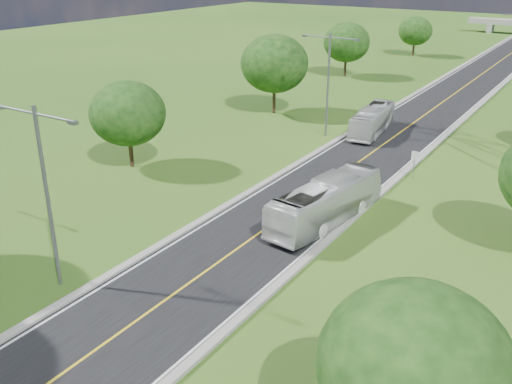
{
  "coord_description": "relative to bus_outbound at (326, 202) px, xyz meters",
  "views": [
    {
      "loc": [
        17.58,
        -5.0,
        16.7
      ],
      "look_at": [
        -0.1,
        22.78,
        3.0
      ],
      "focal_mm": 40.0,
      "sensor_mm": 36.0,
      "label": 1
    }
  ],
  "objects": [
    {
      "name": "speed_limit_sign",
      "position": [
        2.33,
        11.2,
        0.06
      ],
      "size": [
        0.55,
        0.09,
        2.4
      ],
      "color": "slate",
      "rests_on": "ground"
    },
    {
      "name": "streetlight_near_left",
      "position": [
        -8.87,
        -14.79,
        4.4
      ],
      "size": [
        5.9,
        0.25,
        10.0
      ],
      "color": "slate",
      "rests_on": "ground"
    },
    {
      "name": "bus_inbound",
      "position": [
        -5.3,
        21.44,
        -0.16
      ],
      "size": [
        3.31,
        9.7,
        2.65
      ],
      "primitive_type": "imported",
      "rotation": [
        0.0,
        0.0,
        0.12
      ],
      "color": "silver",
      "rests_on": "road"
    },
    {
      "name": "road",
      "position": [
        -2.87,
        39.21,
        -1.51
      ],
      "size": [
        8.0,
        150.0,
        0.06
      ],
      "primitive_type": "cube",
      "color": "black",
      "rests_on": "ground"
    },
    {
      "name": "ground",
      "position": [
        -2.87,
        33.21,
        -1.54
      ],
      "size": [
        260.0,
        260.0,
        0.0
      ],
      "primitive_type": "plane",
      "color": "#2A5618",
      "rests_on": "ground"
    },
    {
      "name": "bus_outbound",
      "position": [
        0.0,
        0.0,
        0.0
      ],
      "size": [
        3.84,
        10.88,
        2.97
      ],
      "primitive_type": "imported",
      "rotation": [
        0.0,
        0.0,
        3.01
      ],
      "color": "silver",
      "rests_on": "road"
    },
    {
      "name": "tree_le",
      "position": [
        -17.37,
        71.21,
        2.79
      ],
      "size": [
        5.88,
        5.88,
        6.84
      ],
      "color": "black",
      "rests_on": "ground"
    },
    {
      "name": "tree_lb",
      "position": [
        -18.87,
        1.21,
        3.1
      ],
      "size": [
        6.3,
        6.3,
        7.33
      ],
      "color": "black",
      "rests_on": "ground"
    },
    {
      "name": "tree_ld",
      "position": [
        -19.87,
        47.21,
        3.41
      ],
      "size": [
        6.72,
        6.72,
        7.82
      ],
      "color": "black",
      "rests_on": "ground"
    },
    {
      "name": "tree_lc",
      "position": [
        -17.87,
        23.21,
        4.03
      ],
      "size": [
        7.56,
        7.56,
        8.79
      ],
      "color": "black",
      "rests_on": "ground"
    },
    {
      "name": "curb_right",
      "position": [
        1.38,
        39.21,
        -1.43
      ],
      "size": [
        0.5,
        150.0,
        0.22
      ],
      "primitive_type": "cube",
      "color": "gray",
      "rests_on": "ground"
    },
    {
      "name": "streetlight_mid_left",
      "position": [
        -8.87,
        18.21,
        4.4
      ],
      "size": [
        5.9,
        0.25,
        10.0
      ],
      "color": "slate",
      "rests_on": "ground"
    },
    {
      "name": "curb_left",
      "position": [
        -7.12,
        39.21,
        -1.43
      ],
      "size": [
        0.5,
        150.0,
        0.22
      ],
      "primitive_type": "cube",
      "color": "gray",
      "rests_on": "ground"
    },
    {
      "name": "tree_ra",
      "position": [
        11.13,
        -16.79,
        3.1
      ],
      "size": [
        6.3,
        6.3,
        7.33
      ],
      "color": "black",
      "rests_on": "ground"
    }
  ]
}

